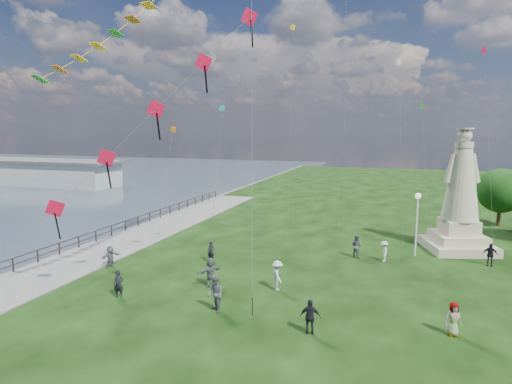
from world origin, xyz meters
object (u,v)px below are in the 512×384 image
(person_3, at_px, (310,317))
(person_11, at_px, (210,272))
(person_0, at_px, (119,284))
(person_9, at_px, (490,255))
(pier_pavilion, at_px, (42,172))
(person_1, at_px, (215,294))
(person_4, at_px, (453,319))
(statue, at_px, (460,205))
(person_6, at_px, (211,252))
(person_5, at_px, (110,257))
(person_7, at_px, (356,246))
(lamppost, at_px, (417,211))
(person_8, at_px, (384,251))
(person_2, at_px, (277,275))

(person_3, height_order, person_11, person_11)
(person_0, relative_size, person_9, 0.97)
(pier_pavilion, distance_m, person_1, 64.00)
(person_3, bearing_deg, pier_pavilion, -43.00)
(person_4, height_order, person_11, person_11)
(statue, xyz_separation_m, person_9, (1.62, -3.58, -2.74))
(pier_pavilion, xyz_separation_m, person_6, (46.85, -31.66, -1.11))
(person_6, bearing_deg, person_5, -148.07)
(person_1, distance_m, person_7, 13.30)
(person_9, distance_m, person_11, 19.07)
(pier_pavilion, distance_m, person_3, 68.56)
(statue, xyz_separation_m, lamppost, (-3.15, -2.77, -0.15))
(person_1, relative_size, person_4, 1.23)
(person_11, bearing_deg, person_4, 113.17)
(person_1, relative_size, person_5, 1.26)
(statue, distance_m, person_11, 20.04)
(person_4, bearing_deg, person_5, 151.96)
(lamppost, xyz_separation_m, person_3, (-4.87, -14.44, -2.57))
(person_6, distance_m, person_9, 19.17)
(person_8, distance_m, person_9, 7.01)
(statue, relative_size, person_0, 6.05)
(statue, distance_m, person_0, 25.21)
(pier_pavilion, bearing_deg, person_7, -25.80)
(person_4, height_order, person_5, person_4)
(person_1, relative_size, person_7, 1.14)
(lamppost, height_order, person_7, lamppost)
(lamppost, bearing_deg, person_6, -156.06)
(lamppost, relative_size, person_0, 3.04)
(person_7, bearing_deg, pier_pavilion, 4.39)
(person_2, distance_m, person_5, 11.75)
(person_8, xyz_separation_m, person_11, (-9.58, -8.31, 0.13))
(lamppost, distance_m, person_7, 5.10)
(statue, distance_m, person_6, 19.20)
(lamppost, relative_size, person_1, 2.46)
(statue, xyz_separation_m, person_5, (-22.67, -12.24, -2.78))
(person_5, bearing_deg, person_2, -69.39)
(person_7, height_order, person_9, person_7)
(person_4, bearing_deg, person_0, 164.01)
(person_7, distance_m, person_8, 2.01)
(person_5, distance_m, person_7, 17.29)
(person_8, height_order, person_11, person_11)
(person_9, relative_size, person_11, 0.92)
(pier_pavilion, height_order, person_7, pier_pavilion)
(pier_pavilion, distance_m, person_11, 60.68)
(pier_pavilion, height_order, person_1, pier_pavilion)
(person_1, xyz_separation_m, person_2, (2.18, 3.95, -0.09))
(person_2, xyz_separation_m, person_7, (3.70, 7.98, -0.03))
(person_2, bearing_deg, person_9, -88.48)
(person_5, height_order, person_6, person_5)
(person_7, bearing_deg, person_4, 146.64)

